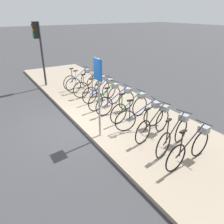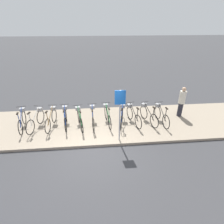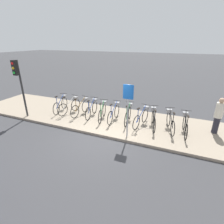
{
  "view_description": "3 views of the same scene",
  "coord_description": "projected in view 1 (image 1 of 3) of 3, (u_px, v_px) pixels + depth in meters",
  "views": [
    {
      "loc": [
        6.33,
        -2.46,
        3.63
      ],
      "look_at": [
        1.19,
        0.7,
        0.83
      ],
      "focal_mm": 35.0,
      "sensor_mm": 36.0,
      "label": 1
    },
    {
      "loc": [
        0.23,
        -6.04,
        4.91
      ],
      "look_at": [
        0.91,
        1.33,
        1.0
      ],
      "focal_mm": 28.0,
      "sensor_mm": 36.0,
      "label": 2
    },
    {
      "loc": [
        3.13,
        -6.24,
        4.11
      ],
      "look_at": [
        0.35,
        0.47,
        1.12
      ],
      "focal_mm": 28.0,
      "sensor_mm": 36.0,
      "label": 3
    }
  ],
  "objects": [
    {
      "name": "sign_post",
      "position": [
        98.0,
        86.0,
        6.12
      ],
      "size": [
        0.44,
        0.07,
        2.37
      ],
      "color": "#99999E",
      "rests_on": "sidewalk"
    },
    {
      "name": "parked_bicycle_8",
      "position": [
        155.0,
        122.0,
        6.59
      ],
      "size": [
        0.58,
        1.69,
        1.06
      ],
      "color": "black",
      "rests_on": "sidewalk"
    },
    {
      "name": "traffic_light",
      "position": [
        38.0,
        41.0,
        10.44
      ],
      "size": [
        0.24,
        0.4,
        3.08
      ],
      "color": "#2D2D2D",
      "rests_on": "sidewalk"
    },
    {
      "name": "parked_bicycle_4",
      "position": [
        107.0,
        96.0,
        8.64
      ],
      "size": [
        0.55,
        1.69,
        1.06
      ],
      "color": "black",
      "rests_on": "sidewalk"
    },
    {
      "name": "parked_bicycle_1",
      "position": [
        86.0,
        82.0,
        10.33
      ],
      "size": [
        0.53,
        1.7,
        1.06
      ],
      "color": "black",
      "rests_on": "sidewalk"
    },
    {
      "name": "parked_bicycle_9",
      "position": [
        175.0,
        134.0,
        5.98
      ],
      "size": [
        0.62,
        1.67,
        1.06
      ],
      "color": "black",
      "rests_on": "sidewalk"
    },
    {
      "name": "parked_bicycle_5",
      "position": [
        118.0,
        101.0,
        8.19
      ],
      "size": [
        0.46,
        1.73,
        1.06
      ],
      "color": "black",
      "rests_on": "sidewalk"
    },
    {
      "name": "parked_bicycle_2",
      "position": [
        93.0,
        86.0,
        9.79
      ],
      "size": [
        0.46,
        1.72,
        1.06
      ],
      "color": "black",
      "rests_on": "sidewalk"
    },
    {
      "name": "parked_bicycle_6",
      "position": [
        132.0,
        107.0,
        7.65
      ],
      "size": [
        0.46,
        1.72,
        1.06
      ],
      "color": "black",
      "rests_on": "sidewalk"
    },
    {
      "name": "ground_plane",
      "position": [
        77.0,
        126.0,
        7.59
      ],
      "size": [
        120.0,
        120.0,
        0.0
      ],
      "primitive_type": "plane",
      "color": "#38383A"
    },
    {
      "name": "parked_bicycle_7",
      "position": [
        142.0,
        115.0,
        7.03
      ],
      "size": [
        0.52,
        1.7,
        1.06
      ],
      "color": "black",
      "rests_on": "sidewalk"
    },
    {
      "name": "parked_bicycle_0",
      "position": [
        80.0,
        79.0,
        10.85
      ],
      "size": [
        0.48,
        1.71,
        1.06
      ],
      "color": "black",
      "rests_on": "sidewalk"
    },
    {
      "name": "parked_bicycle_3",
      "position": [
        101.0,
        90.0,
        9.27
      ],
      "size": [
        0.46,
        1.72,
        1.06
      ],
      "color": "black",
      "rests_on": "sidewalk"
    },
    {
      "name": "parked_bicycle_10",
      "position": [
        191.0,
        146.0,
        5.42
      ],
      "size": [
        0.46,
        1.72,
        1.06
      ],
      "color": "black",
      "rests_on": "sidewalk"
    },
    {
      "name": "sidewalk",
      "position": [
        120.0,
        113.0,
        8.42
      ],
      "size": [
        17.41,
        3.6,
        0.12
      ],
      "color": "gray",
      "rests_on": "ground_plane"
    }
  ]
}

